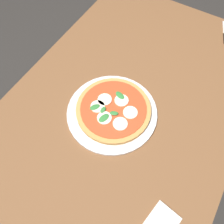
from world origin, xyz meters
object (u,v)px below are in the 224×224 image
object	(u,v)px
serving_tray	(112,112)
pizza	(113,109)
knife	(224,35)
dining_table	(120,122)

from	to	relation	value
serving_tray	pizza	world-z (taller)	pizza
pizza	knife	distance (m)	0.71
serving_tray	dining_table	bearing A→B (deg)	130.54
pizza	knife	bearing A→B (deg)	159.19
serving_tray	knife	distance (m)	0.72
dining_table	serving_tray	bearing A→B (deg)	-49.46
serving_tray	knife	xyz separation A→B (m)	(-0.67, 0.26, -0.00)
dining_table	serving_tray	world-z (taller)	serving_tray
knife	dining_table	bearing A→B (deg)	-19.39
dining_table	knife	bearing A→B (deg)	160.61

